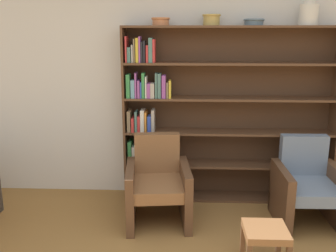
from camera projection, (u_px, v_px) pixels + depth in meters
wall_back at (204, 80)px, 4.33m from camera, size 12.00×0.06×2.75m
bookshelf at (209, 117)px, 4.26m from camera, size 2.38×0.30×1.99m
bowl_terracotta at (161, 21)px, 4.00m from camera, size 0.20×0.20×0.08m
bowl_copper at (212, 19)px, 3.97m from camera, size 0.20×0.20×0.12m
bowl_cream at (254, 22)px, 3.96m from camera, size 0.22×0.22×0.07m
vase_tall at (309, 14)px, 3.92m from camera, size 0.20×0.20×0.27m
armchair_leather at (158, 185)px, 3.88m from camera, size 0.71×0.74×0.87m
armchair_cushioned at (308, 187)px, 3.81m from camera, size 0.65×0.69×0.87m
footstool at (265, 236)px, 3.05m from camera, size 0.35×0.35×0.37m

